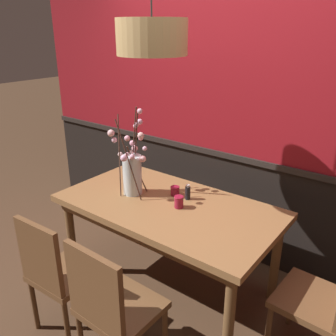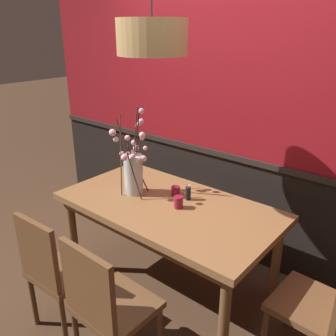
% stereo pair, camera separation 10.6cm
% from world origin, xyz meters
% --- Properties ---
extents(ground_plane, '(24.00, 24.00, 0.00)m').
position_xyz_m(ground_plane, '(0.00, 0.00, 0.00)').
color(ground_plane, '#4C3321').
extents(back_wall, '(4.49, 0.14, 2.83)m').
position_xyz_m(back_wall, '(0.00, 0.81, 1.41)').
color(back_wall, black).
rests_on(back_wall, ground).
extents(dining_table, '(1.71, 0.93, 0.76)m').
position_xyz_m(dining_table, '(0.00, 0.00, 0.67)').
color(dining_table, olive).
rests_on(dining_table, ground).
extents(chair_far_side_left, '(0.46, 0.42, 0.93)m').
position_xyz_m(chair_far_side_left, '(-0.20, 0.88, 0.52)').
color(chair_far_side_left, brown).
rests_on(chair_far_side_left, ground).
extents(chair_near_side_right, '(0.45, 0.43, 0.95)m').
position_xyz_m(chair_near_side_right, '(0.24, -0.86, 0.53)').
color(chair_near_side_right, brown).
rests_on(chair_near_side_right, ground).
extents(chair_near_side_left, '(0.42, 0.41, 0.93)m').
position_xyz_m(chair_near_side_left, '(-0.29, -0.86, 0.51)').
color(chair_near_side_left, brown).
rests_on(chair_near_side_left, ground).
extents(chair_head_east_end, '(0.44, 0.46, 0.90)m').
position_xyz_m(chair_head_east_end, '(1.22, -0.01, 0.51)').
color(chair_head_east_end, brown).
rests_on(chair_head_east_end, ground).
extents(vase_with_blossoms, '(0.34, 0.29, 0.72)m').
position_xyz_m(vase_with_blossoms, '(-0.34, -0.03, 0.95)').
color(vase_with_blossoms, silver).
rests_on(vase_with_blossoms, dining_table).
extents(candle_holder_nearer_center, '(0.08, 0.08, 0.07)m').
position_xyz_m(candle_holder_nearer_center, '(-0.05, 0.16, 0.80)').
color(candle_holder_nearer_center, maroon).
rests_on(candle_holder_nearer_center, dining_table).
extents(candle_holder_nearer_edge, '(0.07, 0.07, 0.09)m').
position_xyz_m(candle_holder_nearer_edge, '(0.10, -0.00, 0.81)').
color(candle_holder_nearer_edge, maroon).
rests_on(candle_holder_nearer_edge, dining_table).
extents(condiment_bottle, '(0.04, 0.04, 0.12)m').
position_xyz_m(condiment_bottle, '(0.08, 0.16, 0.82)').
color(condiment_bottle, black).
rests_on(condiment_bottle, dining_table).
extents(pendant_lamp, '(0.47, 0.47, 0.98)m').
position_xyz_m(pendant_lamp, '(-0.10, -0.04, 1.98)').
color(pendant_lamp, tan).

